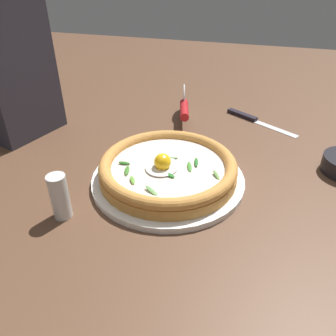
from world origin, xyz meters
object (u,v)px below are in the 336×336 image
object	(u,v)px
pizza_cutter	(184,106)
pepper_shaker	(60,197)
pizza	(168,168)
table_knife	(251,119)

from	to	relation	value
pizza_cutter	pepper_shaker	world-z (taller)	same
pepper_shaker	pizza	bearing A→B (deg)	-44.89
pizza	pizza_cutter	size ratio (longest dim) A/B	1.70
pizza_cutter	pepper_shaker	size ratio (longest dim) A/B	1.90
pizza_cutter	table_knife	world-z (taller)	pizza_cutter
table_knife	pizza_cutter	bearing A→B (deg)	107.67
pizza_cutter	pepper_shaker	distance (m)	0.45
pizza	table_knife	size ratio (longest dim) A/B	1.40
pizza	pizza_cutter	xyz separation A→B (m)	(0.29, 0.03, 0.01)
pizza	table_knife	world-z (taller)	pizza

